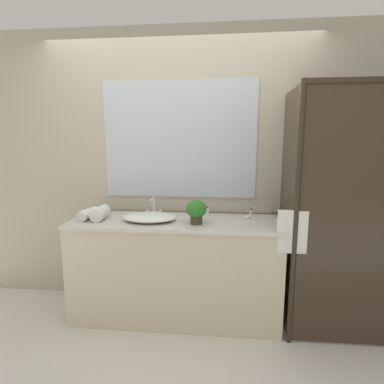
{
  "coord_description": "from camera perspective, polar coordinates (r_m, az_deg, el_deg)",
  "views": [
    {
      "loc": [
        0.39,
        -2.45,
        1.57
      ],
      "look_at": [
        0.15,
        0.0,
        1.15
      ],
      "focal_mm": 27.56,
      "sensor_mm": 36.0,
      "label": 1
    }
  ],
  "objects": [
    {
      "name": "wall_back_with_mirror",
      "position": [
        2.83,
        -2.34,
        4.36
      ],
      "size": [
        4.4,
        0.06,
        2.6
      ],
      "color": "#B2A893",
      "rests_on": "ground_plane"
    },
    {
      "name": "rolled_towel_near_edge",
      "position": [
        2.75,
        -19.39,
        -3.99
      ],
      "size": [
        0.13,
        0.23,
        0.09
      ],
      "primitive_type": "cylinder",
      "rotation": [
        1.57,
        0.0,
        -0.15
      ],
      "color": "white",
      "rests_on": "vanity_cabinet"
    },
    {
      "name": "ground_plane",
      "position": [
        2.94,
        -3.16,
        -22.67
      ],
      "size": [
        8.0,
        8.0,
        0.0
      ],
      "primitive_type": "plane",
      "color": "silver"
    },
    {
      "name": "soap_dish",
      "position": [
        2.63,
        10.82,
        -4.93
      ],
      "size": [
        0.1,
        0.07,
        0.04
      ],
      "color": "silver",
      "rests_on": "vanity_cabinet"
    },
    {
      "name": "rolled_towel_middle",
      "position": [
        2.69,
        -17.32,
        -3.93
      ],
      "size": [
        0.12,
        0.23,
        0.11
      ],
      "primitive_type": "cylinder",
      "rotation": [
        1.57,
        0.0,
        0.05
      ],
      "color": "white",
      "rests_on": "vanity_cabinet"
    },
    {
      "name": "shower_enclosure",
      "position": [
        2.49,
        26.32,
        -4.05
      ],
      "size": [
        1.2,
        0.59,
        2.0
      ],
      "color": "#2D2319",
      "rests_on": "ground_plane"
    },
    {
      "name": "amenity_bottle_lotion",
      "position": [
        2.73,
        11.29,
        -3.99
      ],
      "size": [
        0.02,
        0.02,
        0.07
      ],
      "color": "silver",
      "rests_on": "vanity_cabinet"
    },
    {
      "name": "faucet",
      "position": [
        2.72,
        -7.43,
        -3.41
      ],
      "size": [
        0.17,
        0.14,
        0.18
      ],
      "color": "silver",
      "rests_on": "vanity_cabinet"
    },
    {
      "name": "potted_plant",
      "position": [
        2.42,
        0.83,
        -3.56
      ],
      "size": [
        0.17,
        0.17,
        0.2
      ],
      "color": "#473828",
      "rests_on": "vanity_cabinet"
    },
    {
      "name": "sink_basin",
      "position": [
        2.57,
        -8.24,
        -4.78
      ],
      "size": [
        0.47,
        0.34,
        0.07
      ],
      "primitive_type": "ellipsoid",
      "color": "white",
      "rests_on": "vanity_cabinet"
    },
    {
      "name": "amenity_bottle_body_wash",
      "position": [
        2.74,
        3.0,
        -3.7
      ],
      "size": [
        0.02,
        0.02,
        0.08
      ],
      "color": "silver",
      "rests_on": "vanity_cabinet"
    },
    {
      "name": "vanity_cabinet",
      "position": [
        2.73,
        -3.22,
        -14.54
      ],
      "size": [
        1.8,
        0.58,
        0.9
      ],
      "color": "beige",
      "rests_on": "ground_plane"
    }
  ]
}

